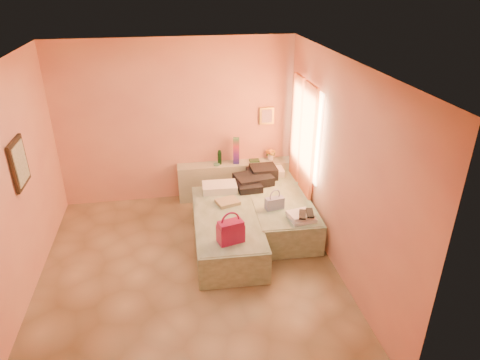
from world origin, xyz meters
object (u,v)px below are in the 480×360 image
at_px(bed_left, 227,230).
at_px(green_book, 254,161).
at_px(towel_stack, 302,217).
at_px(water_bottle, 220,157).
at_px(flower_vase, 271,153).
at_px(bed_right, 278,209).
at_px(blue_handbag, 275,203).
at_px(magenta_handbag, 231,231).
at_px(headboard_ledge, 235,179).

relative_size(bed_left, green_book, 11.44).
bearing_deg(towel_stack, bed_left, 164.45).
bearing_deg(water_bottle, bed_left, -93.63).
bearing_deg(bed_left, flower_vase, 58.72).
relative_size(bed_right, blue_handbag, 7.18).
distance_m(bed_left, magenta_handbag, 0.78).
bearing_deg(green_book, bed_left, -113.41).
bearing_deg(headboard_ledge, towel_stack, -69.71).
xyz_separation_m(water_bottle, flower_vase, (0.93, 0.04, -0.01)).
height_order(bed_left, green_book, green_book).
bearing_deg(bed_right, bed_left, -150.23).
bearing_deg(water_bottle, green_book, 1.47).
distance_m(flower_vase, magenta_handbag, 2.48).
relative_size(flower_vase, towel_stack, 0.68).
height_order(headboard_ledge, towel_stack, headboard_ledge).
xyz_separation_m(bed_left, flower_vase, (1.03, 1.57, 0.52)).
relative_size(headboard_ledge, bed_left, 1.02).
height_order(flower_vase, magenta_handbag, flower_vase).
bearing_deg(bed_left, towel_stack, -13.67).
height_order(water_bottle, magenta_handbag, water_bottle).
relative_size(green_book, blue_handbag, 0.63).
bearing_deg(bed_right, headboard_ledge, 118.44).
bearing_deg(flower_vase, headboard_ledge, -176.21).
bearing_deg(towel_stack, blue_handbag, 129.27).
bearing_deg(bed_left, headboard_ledge, 78.07).
xyz_separation_m(headboard_ledge, bed_left, (-0.38, -1.53, -0.08)).
relative_size(bed_right, green_book, 11.44).
xyz_separation_m(bed_left, magenta_handbag, (-0.04, -0.66, 0.41)).
xyz_separation_m(headboard_ledge, towel_stack, (0.67, -1.82, 0.23)).
xyz_separation_m(bed_right, towel_stack, (0.15, -0.77, 0.30)).
height_order(magenta_handbag, towel_stack, magenta_handbag).
relative_size(flower_vase, blue_handbag, 0.86).
xyz_separation_m(water_bottle, blue_handbag, (0.64, -1.44, -0.19)).
height_order(bed_left, bed_right, same).
xyz_separation_m(flower_vase, towel_stack, (0.02, -1.86, -0.22)).
height_order(green_book, magenta_handbag, magenta_handbag).
relative_size(headboard_ledge, flower_vase, 8.60).
bearing_deg(magenta_handbag, bed_right, 35.74).
xyz_separation_m(green_book, magenta_handbag, (-0.76, -2.20, -0.01)).
relative_size(bed_right, magenta_handbag, 5.92).
height_order(bed_right, flower_vase, flower_vase).
height_order(flower_vase, towel_stack, flower_vase).
bearing_deg(magenta_handbag, water_bottle, 71.67).
bearing_deg(headboard_ledge, blue_handbag, -75.85).
xyz_separation_m(bed_right, water_bottle, (-0.80, 1.05, 0.52)).
height_order(headboard_ledge, water_bottle, water_bottle).
height_order(water_bottle, blue_handbag, water_bottle).
bearing_deg(blue_handbag, bed_right, 56.22).
height_order(headboard_ledge, magenta_handbag, magenta_handbag).
relative_size(blue_handbag, towel_stack, 0.80).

